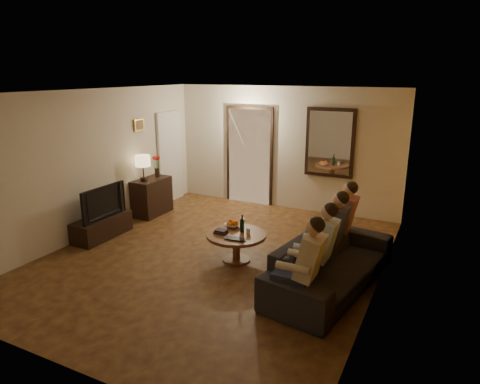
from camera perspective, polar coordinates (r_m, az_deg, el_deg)
The scene contains 33 objects.
floor at distance 6.99m, azimuth -3.34°, elevation -8.61°, with size 5.00×6.00×0.01m, color #3D1910.
ceiling at distance 6.38m, azimuth -3.72°, elevation 13.19°, with size 5.00×6.00×0.01m, color white.
back_wall at distance 9.23m, azimuth 5.86°, elevation 5.81°, with size 5.00×0.02×2.60m, color beige.
front_wall at distance 4.36m, azimuth -23.73°, elevation -6.91°, with size 5.00×0.02×2.60m, color beige.
left_wall at distance 8.08m, azimuth -19.10°, elevation 3.60°, with size 0.02×6.00×2.60m, color beige.
right_wall at distance 5.77m, azimuth 18.53°, elevation -0.98°, with size 0.02×6.00×2.60m, color beige.
orange_accent at distance 5.77m, azimuth 18.43°, elevation -0.97°, with size 0.01×6.00×2.60m, color orange.
kitchen_doorway at distance 9.56m, azimuth 1.28°, elevation 4.71°, with size 1.00×0.06×2.10m, color #FFE0A5.
door_trim at distance 9.55m, azimuth 1.25°, elevation 4.70°, with size 1.12×0.04×2.22m, color black.
fridge_glimpse at distance 9.49m, azimuth 2.65°, elevation 3.69°, with size 0.45×0.03×1.70m, color silver.
mirror_frame at distance 8.86m, azimuth 11.90°, elevation 6.45°, with size 1.00×0.05×1.40m, color black.
mirror_glass at distance 8.83m, azimuth 11.84°, elevation 6.42°, with size 0.86×0.02×1.26m, color white.
white_door at distance 9.82m, azimuth -9.27°, elevation 4.63°, with size 0.06×0.85×2.04m, color white.
framed_art at distance 8.92m, azimuth -13.33°, elevation 8.70°, with size 0.03×0.28×0.24m, color #B28C33.
art_canvas at distance 8.91m, azimuth -13.25°, elevation 8.70°, with size 0.01×0.22×0.18m, color brown.
dresser at distance 9.07m, azimuth -11.67°, elevation -0.60°, with size 0.45×0.85×0.76m, color black.
table_lamp at distance 8.75m, azimuth -12.79°, elevation 3.12°, with size 0.30×0.30×0.54m, color beige, non-canonical shape.
flower_vase at distance 9.09m, azimuth -11.03°, elevation 3.37°, with size 0.14×0.14×0.44m, color red, non-canonical shape.
tv_stand at distance 8.10m, azimuth -17.92°, elevation -4.47°, with size 0.45×1.12×0.37m, color black.
tv at distance 7.95m, azimuth -18.21°, elevation -1.23°, with size 0.13×1.01×0.58m, color black.
sofa at distance 6.07m, azimuth 12.10°, elevation -9.25°, with size 0.94×2.41×0.70m, color black.
person_a at distance 5.20m, azimuth 8.60°, elevation -10.45°, with size 0.60×0.40×1.20m, color tan, non-canonical shape.
person_b at distance 5.72m, azimuth 10.50°, elevation -8.01°, with size 0.60×0.40×1.20m, color tan, non-canonical shape.
person_c at distance 6.26m, azimuth 12.05°, elevation -5.98°, with size 0.60×0.40×1.20m, color tan, non-canonical shape.
person_d at distance 6.81m, azimuth 13.35°, elevation -4.26°, with size 0.60×0.40×1.20m, color tan, non-canonical shape.
dog at distance 6.55m, azimuth 8.28°, elevation -7.81°, with size 0.56×0.24×0.56m, color olive, non-canonical shape.
coffee_table at distance 6.77m, azimuth -0.48°, elevation -7.34°, with size 0.94×0.94×0.45m, color brown.
bowl at distance 6.94m, azimuth -0.99°, elevation -4.49°, with size 0.26×0.26×0.06m, color white.
oranges at distance 6.91m, azimuth -0.99°, elevation -3.96°, with size 0.20×0.20×0.08m, color orange, non-canonical shape.
wine_bottle at distance 6.70m, azimuth 0.28°, elevation -4.12°, with size 0.07×0.07×0.31m, color black, non-canonical shape.
wine_glass at distance 6.64m, azimuth 1.10°, elevation -5.28°, with size 0.06×0.06×0.10m, color silver.
book_stack at distance 6.69m, azimuth -2.57°, elevation -5.25°, with size 0.20×0.15×0.07m, color black, non-canonical shape.
laptop at distance 6.41m, azimuth -0.83°, elevation -6.42°, with size 0.33×0.21×0.03m, color black.
Camera 1 is at (3.20, -5.51, 2.88)m, focal length 32.00 mm.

